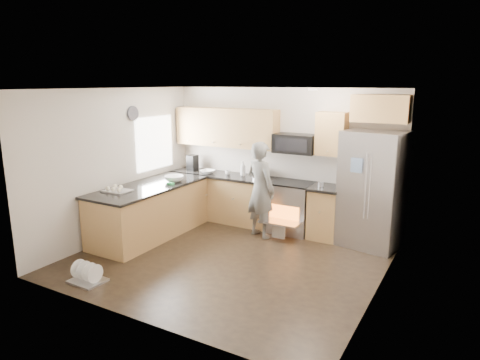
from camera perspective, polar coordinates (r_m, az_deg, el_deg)
The scene contains 8 objects.
ground at distance 6.77m, azimuth -1.72°, elevation -10.53°, with size 4.50×4.50×0.00m, color black.
room_shell at distance 6.33m, azimuth -2.03°, elevation 3.64°, with size 4.54×4.04×2.62m.
back_cabinet_run at distance 8.20m, azimuth 1.06°, elevation 0.74°, with size 4.45×0.64×2.50m.
peninsula at distance 7.79m, azimuth -11.89°, elevation -4.00°, with size 0.96×2.36×1.03m.
stove_range at distance 7.83m, azimuth 6.88°, elevation -2.10°, with size 0.76×0.97×1.79m.
refrigerator at distance 7.36m, azimuth 17.21°, elevation -1.24°, with size 1.05×0.88×1.93m.
person at distance 7.51m, azimuth 2.75°, elevation -1.29°, with size 0.62×0.41×1.70m, color slate.
dish_rack at distance 6.40m, azimuth -19.69°, elevation -12.02°, with size 0.48×0.38×0.29m.
Camera 1 is at (3.23, -5.31, 2.70)m, focal length 32.00 mm.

